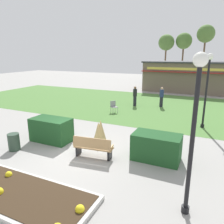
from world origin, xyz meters
TOP-DOWN VIEW (x-y plane):
  - ground_plane at (0.00, 0.00)m, footprint 80.00×80.00m
  - lawn_patch at (0.00, 10.34)m, footprint 36.00×12.00m
  - flower_bed at (0.16, -3.48)m, footprint 4.64×2.03m
  - park_bench at (0.75, -0.16)m, footprint 1.75×0.73m
  - hedge_left at (-2.13, 0.58)m, footprint 2.03×1.10m
  - hedge_right at (3.25, 0.80)m, footprint 1.97×1.10m
  - ornamental_grass_behind_left at (0.07, 1.58)m, footprint 0.55×0.55m
  - ornamental_grass_behind_right at (0.24, 1.34)m, footprint 0.74×0.74m
  - ornamental_grass_behind_center at (0.29, 1.41)m, footprint 0.64×0.64m
  - lamppost_near at (4.79, -2.00)m, footprint 0.36×0.36m
  - lamppost_mid at (4.81, 6.14)m, footprint 0.36×0.36m
  - trash_bin at (-2.98, -1.04)m, footprint 0.52×0.52m
  - food_kiosk at (2.85, 19.54)m, footprint 11.28×4.21m
  - cafe_chair_west at (-1.58, 7.06)m, footprint 0.62×0.62m
  - person_strolling at (-0.85, 9.88)m, footprint 0.34×0.34m
  - person_standing at (1.32, 10.45)m, footprint 0.34×0.34m
  - parked_car_west_slot at (-2.92, 26.81)m, footprint 4.24×2.13m
  - parked_car_center_slot at (2.51, 26.81)m, footprint 4.28×2.20m
  - tree_left_bg at (-0.31, 34.18)m, footprint 2.80×2.80m
  - tree_right_bg at (3.25, 32.30)m, footprint 2.80×2.80m
  - tree_center_bg at (-3.21, 33.34)m, footprint 2.80×2.80m

SIDE VIEW (x-z plane):
  - ground_plane at x=0.00m, z-range 0.00..0.00m
  - lawn_patch at x=0.00m, z-range 0.00..0.01m
  - flower_bed at x=0.16m, z-range -0.08..0.25m
  - trash_bin at x=-2.98m, z-range 0.00..0.79m
  - park_bench at x=0.75m, z-range 0.01..0.96m
  - ornamental_grass_behind_right at x=0.24m, z-range 0.00..0.98m
  - ornamental_grass_behind_left at x=0.07m, z-range 0.00..1.01m
  - cafe_chair_west at x=-1.58m, z-range 0.08..0.97m
  - hedge_right at x=3.25m, z-range 0.00..1.13m
  - hedge_left at x=-2.13m, z-range 0.00..1.19m
  - ornamental_grass_behind_center at x=0.29m, z-range 0.00..1.20m
  - parked_car_west_slot at x=-2.92m, z-range 0.04..1.24m
  - parked_car_center_slot at x=2.51m, z-range 0.04..1.24m
  - person_strolling at x=-0.85m, z-range 0.02..1.71m
  - person_standing at x=1.32m, z-range 0.02..1.71m
  - food_kiosk at x=2.85m, z-range 0.01..3.55m
  - lamppost_near at x=4.79m, z-range 0.56..4.95m
  - lamppost_mid at x=4.81m, z-range 0.56..4.95m
  - tree_center_bg at x=-3.21m, z-range 2.43..10.22m
  - tree_left_bg at x=-0.31m, z-range 2.54..10.58m
  - tree_right_bg at x=3.25m, z-range 2.98..11.94m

